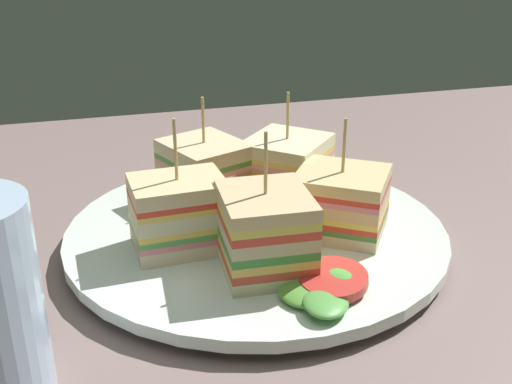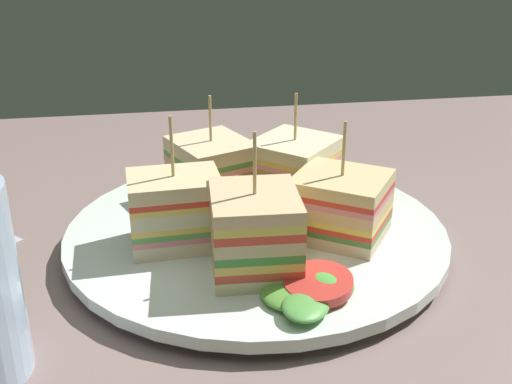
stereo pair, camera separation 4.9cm
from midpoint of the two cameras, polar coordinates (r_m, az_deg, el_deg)
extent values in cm
cube|color=slate|center=(51.53, 2.74, -5.71)|extent=(118.56, 79.89, 1.80)
cylinder|color=silver|center=(50.93, 2.77, -4.47)|extent=(18.54, 18.54, 0.73)
cylinder|color=silver|center=(50.56, 2.78, -3.65)|extent=(29.90, 29.90, 0.90)
cube|color=beige|center=(44.36, 3.08, -6.46)|extent=(6.22, 6.97, 0.90)
cube|color=#9E7242|center=(47.17, 2.43, -4.51)|extent=(5.74, 0.59, 0.90)
cube|color=#D64932|center=(43.99, 3.10, -5.61)|extent=(6.22, 6.97, 0.60)
cube|color=#EFBF57|center=(43.70, 3.12, -4.93)|extent=(6.22, 6.97, 0.60)
cube|color=#408B3A|center=(43.43, 3.13, -4.23)|extent=(6.22, 6.97, 0.60)
cube|color=#CFBC8D|center=(43.08, 3.15, -3.35)|extent=(6.22, 6.97, 0.90)
cube|color=#9E7242|center=(45.98, 2.49, -1.54)|extent=(5.74, 0.59, 0.90)
cube|color=#D94131|center=(42.75, 3.18, -2.45)|extent=(6.22, 6.97, 0.60)
cube|color=#E3D055|center=(42.50, 3.19, -1.72)|extent=(6.22, 6.97, 0.60)
cube|color=beige|center=(42.19, 3.22, -0.80)|extent=(6.22, 6.97, 0.90)
cylinder|color=tan|center=(41.19, 3.30, 2.52)|extent=(0.24, 0.24, 4.32)
cube|color=beige|center=(49.64, 10.30, -3.39)|extent=(8.93, 8.79, 0.93)
cube|color=#9E7242|center=(50.43, 6.74, -2.71)|extent=(3.63, 5.04, 0.93)
cube|color=#4A7D3C|center=(49.35, 10.36, -2.68)|extent=(8.93, 8.79, 0.43)
cube|color=red|center=(49.16, 10.40, -2.23)|extent=(8.93, 8.79, 0.43)
cube|color=#E9D052|center=(48.98, 10.43, -1.77)|extent=(8.93, 8.79, 0.43)
cube|color=#DBB57E|center=(48.70, 10.49, -1.05)|extent=(8.93, 8.79, 0.93)
cube|color=#9E7242|center=(49.50, 6.86, -0.40)|extent=(3.63, 5.04, 0.93)
cube|color=pink|center=(48.43, 10.55, -0.31)|extent=(8.93, 8.79, 0.43)
cube|color=red|center=(48.26, 10.58, 0.16)|extent=(8.93, 8.79, 0.43)
cube|color=#D6C287|center=(48.00, 10.64, 0.90)|extent=(8.93, 8.79, 0.93)
cylinder|color=tan|center=(47.10, 10.87, 3.77)|extent=(0.24, 0.24, 4.18)
cube|color=#E2C285|center=(55.52, 5.93, -0.07)|extent=(9.07, 9.09, 1.06)
cube|color=#9E7242|center=(52.89, 4.26, -1.24)|extent=(4.58, 4.37, 1.06)
cube|color=#D34329|center=(55.23, 5.96, 0.64)|extent=(9.07, 9.09, 0.43)
cube|color=#3A872F|center=(55.06, 5.98, 1.05)|extent=(9.07, 9.09, 0.43)
cube|color=pink|center=(54.90, 6.00, 1.47)|extent=(9.07, 9.09, 0.43)
cube|color=beige|center=(54.63, 6.03, 2.20)|extent=(9.07, 9.09, 1.06)
cube|color=#B2844C|center=(51.96, 4.34, 1.13)|extent=(4.58, 4.37, 1.06)
cube|color=pink|center=(54.37, 6.07, 2.93)|extent=(9.07, 9.09, 0.43)
cube|color=#EAC257|center=(54.22, 6.08, 3.36)|extent=(9.07, 9.09, 0.43)
cube|color=beige|center=(53.97, 6.12, 4.11)|extent=(9.07, 9.09, 1.06)
cylinder|color=tan|center=(53.20, 6.23, 6.68)|extent=(0.24, 0.24, 4.00)
cube|color=beige|center=(54.93, -1.38, -0.15)|extent=(7.90, 8.35, 1.16)
cube|color=#B2844C|center=(52.40, 0.44, -1.36)|extent=(5.38, 2.40, 1.16)
cube|color=#F9D14F|center=(54.61, -1.39, 0.63)|extent=(7.90, 8.35, 0.47)
cube|color=#4E9E40|center=(54.43, -1.39, 1.09)|extent=(7.90, 8.35, 0.47)
cube|color=#D2BA81|center=(54.13, -1.40, 1.89)|extent=(7.90, 8.35, 1.16)
cube|color=#B2844C|center=(51.55, 0.45, 0.77)|extent=(5.38, 2.40, 1.16)
cube|color=pink|center=(53.84, -1.41, 2.70)|extent=(7.90, 8.35, 0.47)
cube|color=#55923A|center=(53.67, -1.41, 3.16)|extent=(7.90, 8.35, 0.47)
cube|color=beige|center=(53.40, -1.42, 3.99)|extent=(7.90, 8.35, 1.16)
cylinder|color=tan|center=(52.62, -1.45, 6.56)|extent=(0.24, 0.24, 3.85)
cube|color=beige|center=(47.71, -4.22, -4.09)|extent=(6.88, 5.37, 1.09)
cube|color=#9E7242|center=(48.21, -0.38, -3.72)|extent=(0.50, 4.97, 1.09)
cube|color=pink|center=(47.36, -4.24, -3.27)|extent=(6.88, 5.37, 0.44)
cube|color=#5BA24E|center=(47.17, -4.26, -2.80)|extent=(6.88, 5.37, 0.44)
cube|color=#F2CA56|center=(46.98, -4.27, -2.32)|extent=(6.88, 5.37, 0.44)
cube|color=beige|center=(46.66, -4.30, -1.48)|extent=(6.88, 5.37, 1.09)
cube|color=#9E7242|center=(47.17, -0.39, -1.12)|extent=(0.50, 4.97, 1.09)
cube|color=#E9C856|center=(46.34, -4.33, -0.62)|extent=(6.88, 5.37, 0.44)
cube|color=red|center=(46.17, -4.35, -0.13)|extent=(6.88, 5.37, 0.44)
cube|color=beige|center=(45.87, -4.37, 0.74)|extent=(6.88, 5.37, 1.09)
cylinder|color=tan|center=(44.88, -4.48, 4.03)|extent=(0.24, 0.24, 4.48)
ellipsoid|color=#457B2E|center=(43.02, 6.26, -7.54)|extent=(3.98, 3.97, 0.81)
ellipsoid|color=#52AD47|center=(42.43, 9.90, -8.03)|extent=(4.35, 4.58, 1.22)
ellipsoid|color=#55A047|center=(40.09, 8.04, -10.13)|extent=(4.52, 5.02, 1.26)
ellipsoid|color=#5FA540|center=(40.98, 6.24, -9.33)|extent=(4.10, 4.49, 0.93)
cylinder|color=red|center=(41.94, 9.00, -8.20)|extent=(4.60, 4.58, 1.31)
camera|label=1|loc=(0.02, -87.14, 1.23)|focal=44.59mm
camera|label=2|loc=(0.02, 92.86, -1.23)|focal=44.59mm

